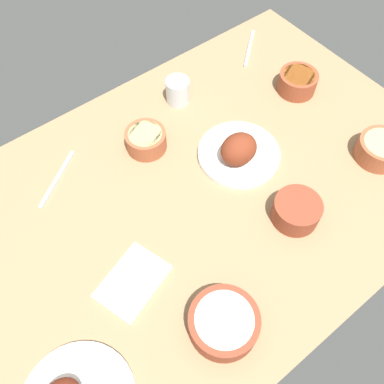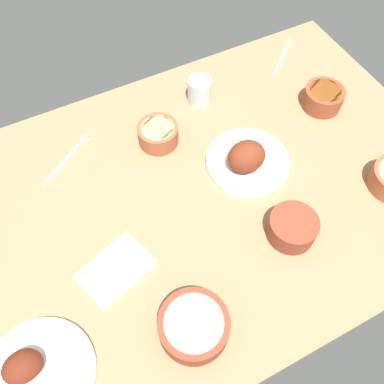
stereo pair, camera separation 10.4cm
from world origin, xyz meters
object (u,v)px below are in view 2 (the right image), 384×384
object	(u,v)px
plate_far_side	(35,373)
spoon_loose	(67,159)
fork_loose	(282,58)
plate_center_main	(247,159)
bowl_soup	(323,97)
bowl_potatoes	(158,134)
bowl_sauce	(293,227)
folded_napkin	(116,270)
bowl_cream	(194,326)
water_tumbler	(200,90)

from	to	relation	value
plate_far_side	spoon_loose	xyz separation A→B (cm)	(22.01, 49.03, -1.27)
fork_loose	spoon_loose	size ratio (longest dim) A/B	0.97
plate_center_main	fork_loose	xyz separation A→B (cm)	(32.38, 31.46, -2.57)
plate_center_main	bowl_soup	xyz separation A→B (cm)	(31.06, 9.05, 0.29)
bowl_potatoes	spoon_loose	bearing A→B (deg)	168.02
bowl_sauce	folded_napkin	world-z (taller)	bowl_sauce
bowl_cream	bowl_sauce	bearing A→B (deg)	17.34
bowl_soup	spoon_loose	distance (cm)	74.33
bowl_potatoes	water_tumbler	xyz separation A→B (cm)	(17.36, 8.87, 0.73)
water_tumbler	folded_napkin	size ratio (longest dim) A/B	0.48
plate_center_main	bowl_cream	size ratio (longest dim) A/B	1.49
bowl_cream	fork_loose	world-z (taller)	bowl_cream
bowl_potatoes	bowl_cream	bearing A→B (deg)	-106.38
water_tumbler	spoon_loose	bearing A→B (deg)	-175.04
plate_center_main	spoon_loose	bearing A→B (deg)	150.47
bowl_cream	water_tumbler	xyz separation A→B (cm)	(32.11, 59.05, 0.73)
plate_far_side	fork_loose	size ratio (longest dim) A/B	1.26
bowl_sauce	bowl_soup	world-z (taller)	same
bowl_sauce	bowl_potatoes	world-z (taller)	bowl_sauce
plate_center_main	fork_loose	world-z (taller)	plate_center_main
plate_center_main	plate_far_side	distance (cm)	68.65
bowl_potatoes	fork_loose	size ratio (longest dim) A/B	0.62
plate_center_main	spoon_loose	distance (cm)	48.07
bowl_cream	bowl_potatoes	bearing A→B (deg)	73.62
plate_far_side	bowl_cream	world-z (taller)	plate_far_side
water_tumbler	fork_loose	size ratio (longest dim) A/B	0.42
bowl_soup	bowl_potatoes	bearing A→B (deg)	168.99
plate_far_side	fork_loose	world-z (taller)	plate_far_side
plate_center_main	plate_far_side	bearing A→B (deg)	-158.31
plate_far_side	bowl_sauce	distance (cm)	63.01
bowl_potatoes	fork_loose	world-z (taller)	bowl_potatoes
plate_far_side	bowl_potatoes	bearing A→B (deg)	43.20
bowl_cream	water_tumbler	size ratio (longest dim) A/B	1.99
bowl_sauce	water_tumbler	distance (cm)	49.38
bowl_cream	folded_napkin	bearing A→B (deg)	116.27
bowl_soup	fork_loose	bearing A→B (deg)	86.63
bowl_potatoes	fork_loose	xyz separation A→B (cm)	(49.52, 13.03, -2.62)
bowl_soup	bowl_sauce	bearing A→B (deg)	-135.74
bowl_sauce	bowl_soup	distance (cm)	44.59
plate_center_main	fork_loose	distance (cm)	45.22
bowl_soup	spoon_loose	xyz separation A→B (cm)	(-72.83, 14.61, -2.86)
folded_napkin	bowl_sauce	bearing A→B (deg)	-13.96
plate_far_side	bowl_sauce	size ratio (longest dim) A/B	1.94
bowl_soup	folded_napkin	size ratio (longest dim) A/B	0.73
bowl_potatoes	fork_loose	bearing A→B (deg)	14.74
bowl_potatoes	water_tumbler	distance (cm)	19.51
plate_far_side	bowl_potatoes	xyz separation A→B (cm)	(46.64, 43.80, 1.35)
plate_far_side	bowl_cream	distance (cm)	32.56
plate_center_main	bowl_sauce	world-z (taller)	plate_center_main
plate_center_main	folded_napkin	distance (cm)	43.41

